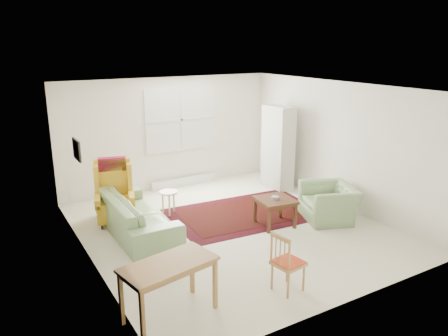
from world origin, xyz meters
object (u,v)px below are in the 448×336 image
coffee_table (275,212)px  desk (170,290)px  sofa (136,208)px  wingback_chair (114,193)px  armchair (329,199)px  desk_chair (288,262)px  stool (169,203)px  cabinet (278,148)px

coffee_table → desk: (-2.76, -1.57, 0.10)m
sofa → wingback_chair: size_ratio=1.91×
sofa → armchair: sofa is taller
desk → desk_chair: (1.60, -0.26, 0.06)m
desk → stool: bearing=66.7°
wingback_chair → desk: wingback_chair is taller
coffee_table → wingback_chair: bearing=147.1°
armchair → coffee_table: 1.09m
cabinet → desk_chair: size_ratio=2.22×
armchair → desk: size_ratio=0.89×
wingback_chair → stool: (1.01, -0.12, -0.35)m
coffee_table → cabinet: size_ratio=0.34×
wingback_chair → cabinet: size_ratio=0.63×
cabinet → desk: cabinet is taller
cabinet → sofa: bearing=-170.4°
wingback_chair → desk_chair: 3.67m
coffee_table → desk_chair: desk_chair is taller
coffee_table → cabinet: (1.37, 1.74, 0.68)m
coffee_table → desk_chair: (-1.16, -1.84, 0.16)m
desk → cabinet: bearing=38.8°
cabinet → desk_chair: 4.42m
wingback_chair → cabinet: (3.83, 0.15, 0.35)m
armchair → stool: 3.05m
armchair → coffee_table: size_ratio=1.60×
coffee_table → stool: coffee_table is taller
sofa → desk_chair: 3.05m
sofa → desk_chair: (1.11, -2.84, -0.03)m
armchair → desk: bearing=-50.2°
cabinet → desk: size_ratio=1.66×
stool → desk_chair: 3.33m
coffee_table → armchair: bearing=-14.4°
sofa → wingback_chair: (-0.19, 0.59, 0.13)m
desk → sofa: bearing=79.2°
coffee_table → desk: bearing=-150.3°
stool → cabinet: cabinet is taller
armchair → cabinet: cabinet is taller
coffee_table → cabinet: bearing=51.8°
sofa → coffee_table: bearing=-113.4°
sofa → armchair: bearing=-110.5°
armchair → coffee_table: bearing=-83.5°
stool → desk_chair: bearing=-85.0°
coffee_table → stool: 2.07m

